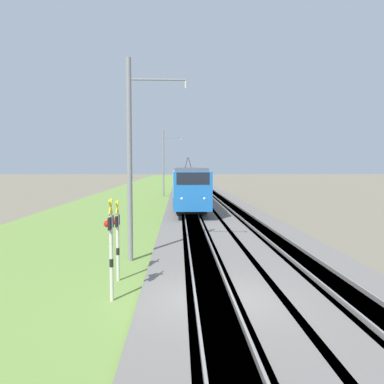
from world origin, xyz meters
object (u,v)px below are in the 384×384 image
object	(u,v)px
crossing_signal_aux	(117,234)
catenary_mast_near	(131,159)
catenary_mast_mid	(164,163)
passenger_train	(187,181)
crossing_signal_near	(111,241)

from	to	relation	value
crossing_signal_aux	catenary_mast_near	distance (m)	3.93
catenary_mast_near	catenary_mast_mid	xyz separation A→B (m)	(35.35, 0.00, 0.17)
passenger_train	catenary_mast_mid	world-z (taller)	catenary_mast_mid
passenger_train	crossing_signal_near	world-z (taller)	passenger_train
crossing_signal_near	catenary_mast_mid	world-z (taller)	catenary_mast_mid
catenary_mast_near	catenary_mast_mid	bearing A→B (deg)	0.00
passenger_train	catenary_mast_mid	xyz separation A→B (m)	(5.44, 3.04, 2.25)
crossing_signal_near	crossing_signal_aux	distance (m)	2.01
catenary_mast_mid	crossing_signal_near	bearing A→B (deg)	179.98
crossing_signal_near	catenary_mast_near	size ratio (longest dim) A/B	0.37
passenger_train	catenary_mast_mid	size ratio (longest dim) A/B	4.31
crossing_signal_near	crossing_signal_aux	size ratio (longest dim) A/B	1.08
crossing_signal_aux	catenary_mast_mid	size ratio (longest dim) A/B	0.33
catenary_mast_mid	crossing_signal_aux	bearing A→B (deg)	179.78
crossing_signal_aux	catenary_mast_mid	xyz separation A→B (m)	(38.21, -0.15, 2.87)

